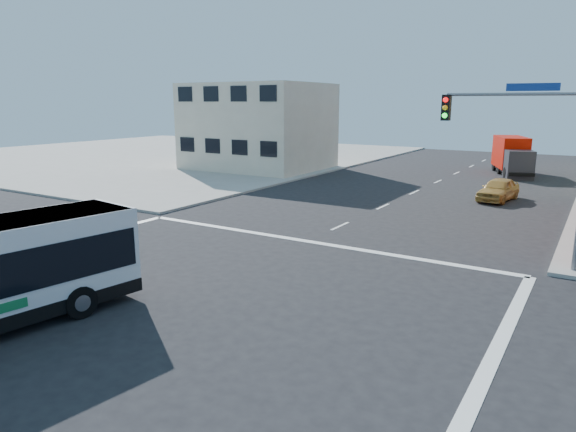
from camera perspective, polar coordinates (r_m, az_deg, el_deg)
The scene contains 6 objects.
ground at distance 16.68m, azimuth -14.54°, elevation -10.12°, with size 120.00×120.00×0.00m, color black.
sidewalk_nw at distance 65.23m, azimuth -13.82°, elevation 6.71°, with size 50.00×50.00×0.15m, color gray.
building_west at distance 49.46m, azimuth -3.33°, elevation 9.86°, with size 12.06×10.06×8.00m.
signal_mast_ne at distance 21.27m, azimuth 25.84°, elevation 7.71°, with size 7.91×1.13×8.07m.
box_truck at distance 49.72m, azimuth 23.66°, elevation 6.06°, with size 4.55×7.59×3.29m.
parked_car at distance 36.25m, azimuth 22.33°, elevation 2.76°, with size 1.74×4.32×1.47m, color #BF9341.
Camera 1 is at (11.33, -10.48, 6.32)m, focal length 32.00 mm.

